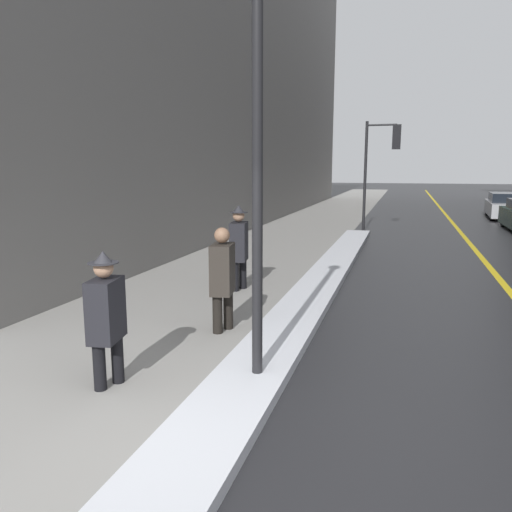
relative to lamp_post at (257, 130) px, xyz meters
name	(u,v)px	position (x,y,z in m)	size (l,w,h in m)	color
ground_plane	(170,451)	(-0.34, -1.57, -2.86)	(160.00, 160.00, 0.00)	#232326
sidewalk_slab	(298,233)	(-2.34, 13.43, -2.86)	(4.00, 80.00, 0.01)	gray
road_centre_stripe	(466,239)	(3.66, 13.43, -2.86)	(0.16, 80.00, 0.00)	gold
snow_bank_curb	(323,279)	(-0.08, 5.34, -2.80)	(0.85, 16.90, 0.14)	silver
lamp_post	(257,130)	(0.00, 0.00, 0.00)	(0.28, 0.28, 4.77)	black
traffic_light_near	(384,152)	(0.68, 14.56, 0.17)	(1.31, 0.32, 4.19)	black
pedestrian_in_fedora	(107,314)	(-1.59, -0.56, -2.01)	(0.36, 0.71, 1.57)	black
pedestrian_trailing	(222,275)	(-1.03, 1.63, -1.98)	(0.38, 0.56, 1.60)	black
pedestrian_in_glasses	(239,244)	(-1.62, 4.18, -1.92)	(0.40, 0.77, 1.74)	black
parked_car_silver	(508,206)	(6.43, 22.03, -2.27)	(2.10, 4.74, 1.24)	#B2B2B7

